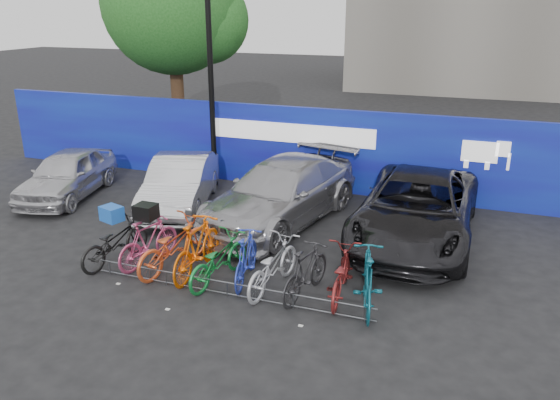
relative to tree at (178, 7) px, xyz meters
The scene contains 21 objects.
ground 13.14m from the tree, 56.03° to the right, with size 100.00×100.00×0.00m, color black.
hoarding 8.80m from the tree, 30.89° to the right, with size 22.00×0.18×2.40m.
tree is the anchor object (origin of this frame).
lamppost 6.14m from the tree, 52.49° to the right, with size 0.25×0.50×6.11m.
bike_rack 13.55m from the tree, 57.55° to the right, with size 5.60×0.03×0.30m.
car_0 8.31m from the tree, 88.63° to the right, with size 1.55×3.84×1.31m, color #B9B9BE.
car_1 8.82m from the tree, 61.92° to the right, with size 1.43×4.11×1.35m, color silver.
car_2 10.30m from the tree, 46.36° to the right, with size 2.12×5.21×1.51m, color #9A999D.
car_3 12.63m from the tree, 34.88° to the right, with size 2.51×5.43×1.51m, color black.
bike_0 11.85m from the tree, 68.59° to the right, with size 0.63×1.82×0.95m, color black.
bike_1 11.92m from the tree, 64.87° to the right, with size 0.48×1.69×1.02m, color #BE4170.
bike_2 12.19m from the tree, 62.18° to the right, with size 0.70×2.02×1.06m, color #D45123.
bike_3 12.45m from the tree, 59.79° to the right, with size 0.55×1.94×1.16m, color #FA5F08.
bike_4 12.86m from the tree, 57.95° to the right, with size 0.63×1.80×0.94m, color #147A31.
bike_5 12.96m from the tree, 55.43° to the right, with size 0.47×1.66×1.00m, color #293CBB.
bike_6 13.36m from the tree, 53.50° to the right, with size 0.65×1.86×0.98m, color #B2B3BA.
bike_7 13.79m from the tree, 51.26° to the right, with size 0.47×1.66×1.00m, color #262528.
bike_8 14.03m from the tree, 48.69° to the right, with size 0.62×1.76×0.93m, color maroon.
bike_9 14.50m from the tree, 47.56° to the right, with size 0.52×1.85×1.11m, color #0F596B.
cargo_crate 11.62m from the tree, 68.59° to the right, with size 0.43×0.33×0.31m, color #1850B4.
cargo_topcase 11.68m from the tree, 64.87° to the right, with size 0.41×0.37×0.31m, color black.
Camera 1 is at (3.97, -8.72, 5.13)m, focal length 35.00 mm.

